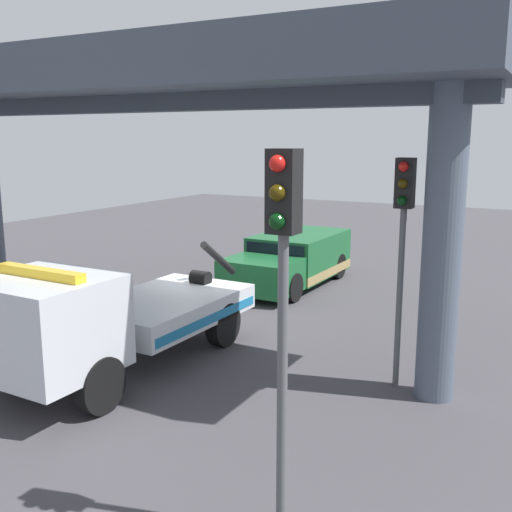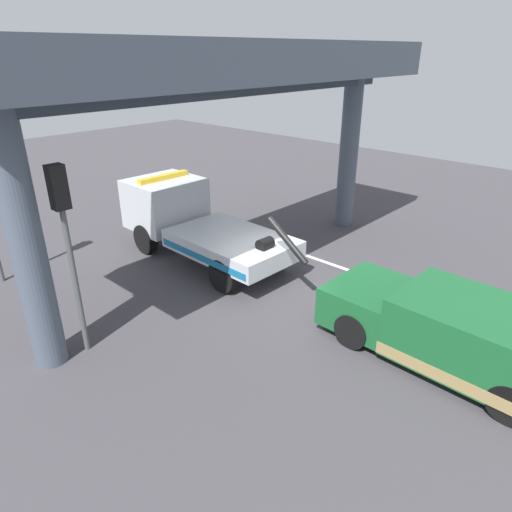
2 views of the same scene
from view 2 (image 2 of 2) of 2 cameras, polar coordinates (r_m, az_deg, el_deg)
name	(u,v)px [view 2 (image 2 of 2)]	position (r m, az deg, el deg)	size (l,w,h in m)	color
ground_plane	(280,292)	(13.11, 3.03, -4.56)	(60.00, 40.00, 0.10)	#423F44
lane_stripe_mid	(329,263)	(14.88, 9.17, -0.92)	(2.60, 0.16, 0.01)	silver
lane_stripe_east	(206,220)	(18.56, -6.33, 4.47)	(2.60, 0.16, 0.01)	silver
tow_truck_white	(191,220)	(15.11, -8.11, 4.49)	(7.28, 2.55, 2.46)	silver
towed_van_green	(453,332)	(10.74, 23.44, -8.78)	(5.24, 2.32, 1.58)	#195B2D
overpass_structure	(235,75)	(12.61, -2.70, 21.72)	(3.60, 13.77, 6.53)	#4C5666
traffic_light_near	(64,221)	(10.05, -22.96, 4.05)	(0.39, 0.32, 4.29)	#515456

